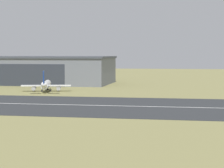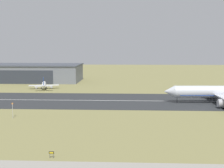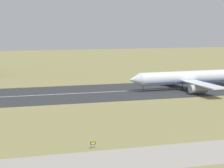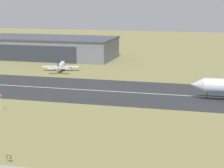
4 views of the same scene
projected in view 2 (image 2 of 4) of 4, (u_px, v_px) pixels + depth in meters
ground_plane at (34, 137)px, 90.56m from camera, size 706.60×706.60×0.00m
runway_strip at (72, 100)px, 151.72m from camera, size 466.60×44.62×0.06m
runway_centreline at (72, 100)px, 151.72m from camera, size 419.94×0.70×0.01m
hangar_building at (27, 73)px, 232.89m from camera, size 80.22×35.47×12.78m
airplane_landing at (223, 92)px, 144.35m from camera, size 55.16×56.34×17.47m
airplane_parked_west at (44, 85)px, 191.55m from camera, size 18.35×22.37×8.04m
windsock_pole at (13, 104)px, 114.61m from camera, size 1.27×2.49×5.70m
runway_sign at (52, 153)px, 73.42m from camera, size 1.21×0.13×1.63m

